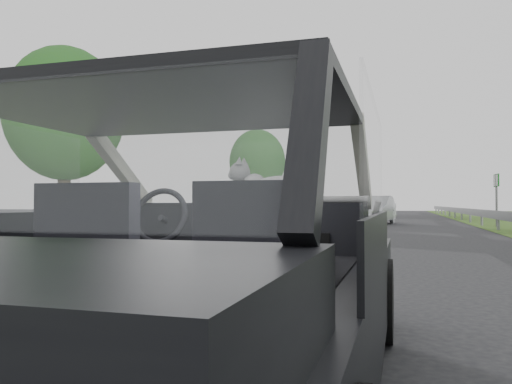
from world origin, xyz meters
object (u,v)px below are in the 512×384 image
Objects in this scene: other_car at (374,210)px; highway_sign at (497,200)px; subject_car at (200,256)px; cat at (283,187)px.

other_car is 1.85× the size of highway_sign.
subject_car is at bearing -81.68° from other_car.
cat is 21.80m from other_car.
other_car is at bearing 90.79° from subject_car.
cat is 0.16× the size of other_car.
other_car is (-0.31, 22.40, -0.04)m from subject_car.
cat is at bearing -80.90° from other_car.
highway_sign is (5.17, -1.45, 0.44)m from other_car.
cat is at bearing -105.16° from highway_sign.
highway_sign is at bearing 84.96° from cat.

